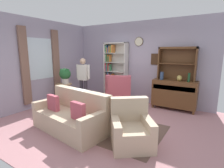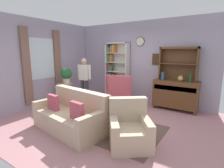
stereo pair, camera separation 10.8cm
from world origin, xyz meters
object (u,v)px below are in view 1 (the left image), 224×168
(vase_round, at_px, (179,78))
(couch_floral, at_px, (72,117))
(bottle_wine, at_px, (189,77))
(sideboard, at_px, (174,93))
(sideboard_hutch, at_px, (177,59))
(coffee_table, at_px, (89,106))
(vase_tall, at_px, (162,76))
(bookshelf, at_px, (114,72))
(wingback_chair, at_px, (119,95))
(potted_plant_large, at_px, (65,75))
(plant_stand, at_px, (64,92))
(person_reading, at_px, (83,77))
(armchair_floral, at_px, (131,130))
(book_stack, at_px, (92,104))

(vase_round, distance_m, couch_floral, 3.27)
(vase_round, xyz_separation_m, bottle_wine, (0.26, -0.02, 0.05))
(sideboard, distance_m, sideboard_hutch, 1.06)
(sideboard_hutch, xyz_separation_m, coffee_table, (-1.72, -2.11, -1.21))
(sideboard_hutch, bearing_deg, vase_tall, -154.11)
(bookshelf, relative_size, vase_tall, 8.74)
(bookshelf, xyz_separation_m, wingback_chair, (0.65, -0.77, -0.66))
(bookshelf, xyz_separation_m, potted_plant_large, (-0.95, -1.53, -0.01))
(couch_floral, relative_size, potted_plant_large, 3.71)
(couch_floral, xyz_separation_m, coffee_table, (-0.06, 0.71, 0.04))
(vase_tall, height_order, plant_stand, vase_tall)
(sideboard, bearing_deg, wingback_chair, -156.70)
(person_reading, bearing_deg, plant_stand, -127.05)
(couch_floral, distance_m, potted_plant_large, 2.11)
(vase_round, bearing_deg, bottle_wine, -4.95)
(armchair_floral, height_order, plant_stand, armchair_floral)
(wingback_chair, bearing_deg, sideboard, 23.30)
(plant_stand, bearing_deg, armchair_floral, -19.74)
(bookshelf, height_order, couch_floral, bookshelf)
(bottle_wine, bearing_deg, book_stack, -134.63)
(sideboard, distance_m, plant_stand, 3.55)
(plant_stand, height_order, book_stack, plant_stand)
(bookshelf, xyz_separation_m, sideboard, (2.24, -0.08, -0.53))
(armchair_floral, distance_m, coffee_table, 1.60)
(sideboard_hutch, relative_size, bottle_wine, 4.23)
(bookshelf, height_order, book_stack, bookshelf)
(bookshelf, relative_size, book_stack, 9.57)
(book_stack, bearing_deg, bottle_wine, 45.37)
(plant_stand, bearing_deg, sideboard_hutch, 26.58)
(potted_plant_large, bearing_deg, coffee_table, -20.73)
(couch_floral, height_order, person_reading, person_reading)
(bookshelf, relative_size, vase_round, 12.35)
(vase_tall, distance_m, potted_plant_large, 3.11)
(plant_stand, bearing_deg, vase_round, 23.19)
(sideboard_hutch, xyz_separation_m, plant_stand, (-3.22, -1.61, -1.11))
(armchair_floral, relative_size, coffee_table, 1.34)
(sideboard_hutch, distance_m, book_stack, 2.91)
(sideboard_hutch, height_order, vase_tall, sideboard_hutch)
(vase_tall, bearing_deg, couch_floral, -115.76)
(couch_floral, bearing_deg, sideboard_hutch, 59.53)
(couch_floral, relative_size, armchair_floral, 1.77)
(sideboard, xyz_separation_m, sideboard_hutch, (0.00, 0.11, 1.05))
(sideboard_hutch, bearing_deg, plant_stand, -153.42)
(bookshelf, height_order, vase_round, bookshelf)
(sideboard, xyz_separation_m, coffee_table, (-1.72, -2.00, -0.16))
(armchair_floral, xyz_separation_m, coffee_table, (-1.50, 0.57, 0.06))
(vase_tall, height_order, couch_floral, vase_tall)
(armchair_floral, height_order, wingback_chair, wingback_chair)
(sideboard_hutch, bearing_deg, coffee_table, -129.20)
(couch_floral, bearing_deg, plant_stand, 142.08)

